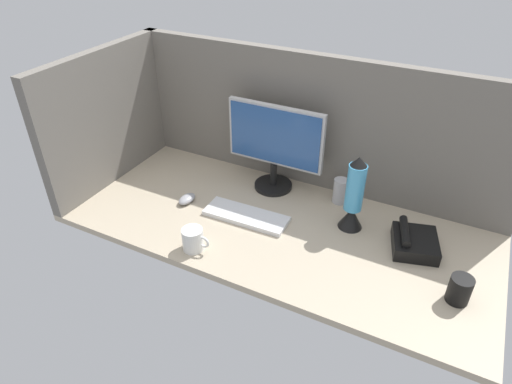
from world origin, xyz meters
The scene contains 11 objects.
ground_plane centered at (0.00, 0.00, -1.50)cm, with size 180.00×80.00×3.00cm, color tan.
cubicle_wall_back centered at (0.00, 37.50, 31.26)cm, with size 180.00×5.00×62.52cm.
cubicle_wall_side centered at (-87.50, 0.00, 31.26)cm, with size 5.00×80.00×62.52cm, color slate.
monitor centered at (-13.39, 25.14, 23.27)cm, with size 46.03×18.00×41.44cm.
keyboard centered at (-13.41, -3.16, 1.00)cm, with size 37.00×13.00×2.00cm, color silver.
mouse centered at (-43.11, -4.94, 1.70)cm, with size 5.60×9.60×3.40cm, color #99999E.
mug_steel centered at (18.74, 27.06, 5.87)cm, with size 6.42×6.42×11.75cm.
mug_black_travel centered at (74.08, -11.88, 5.14)cm, with size 7.82×7.82×10.28cm.
mug_ceramic_white centered at (-22.26, -30.62, 4.76)cm, with size 11.81×8.43×9.49cm.
lava_lamp centered at (28.65, 11.55, 14.08)cm, with size 10.26×10.26×33.57cm.
desk_phone centered at (55.22, 9.12, 3.19)cm, with size 21.46×22.85×8.80cm.
Camera 1 is at (61.40, -140.18, 117.81)cm, focal length 31.41 mm.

